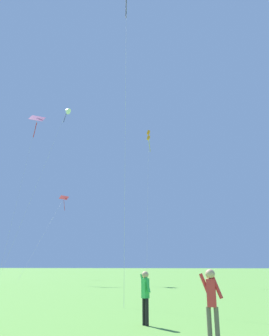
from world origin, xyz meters
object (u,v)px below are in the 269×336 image
(kite_red_high, at_px, (62,202))
(person_far_back, at_px, (145,292))
(kite_pink_low, at_px, (36,124))
(kite_orange_box, at_px, (148,137))
(person_in_blue_jacket, at_px, (212,299))
(kite_white_distant, at_px, (67,111))

(kite_red_high, distance_m, person_far_back, 40.79)
(kite_pink_low, bearing_deg, person_far_back, -57.62)
(person_far_back, bearing_deg, kite_orange_box, 95.62)
(kite_orange_box, distance_m, person_far_back, 30.38)
(kite_orange_box, bearing_deg, person_far_back, -84.38)
(kite_orange_box, bearing_deg, person_in_blue_jacket, -81.13)
(kite_white_distant, bearing_deg, person_far_back, -64.32)
(kite_pink_low, distance_m, person_far_back, 40.83)
(kite_red_high, distance_m, kite_orange_box, 18.14)
(person_far_back, bearing_deg, kite_red_high, 114.85)
(kite_pink_low, bearing_deg, kite_orange_box, -13.80)
(person_far_back, bearing_deg, person_in_blue_jacket, -52.12)
(kite_white_distant, relative_size, person_far_back, 15.24)
(kite_red_high, bearing_deg, person_far_back, -65.15)
(kite_red_high, height_order, person_far_back, kite_red_high)
(kite_pink_low, height_order, kite_white_distant, kite_white_distant)
(kite_white_distant, distance_m, person_far_back, 41.84)
(kite_pink_low, bearing_deg, kite_white_distant, 23.82)
(kite_red_high, height_order, kite_orange_box, kite_orange_box)
(kite_white_distant, height_order, person_far_back, kite_white_distant)
(kite_pink_low, height_order, person_in_blue_jacket, kite_pink_low)
(kite_white_distant, bearing_deg, person_in_blue_jacket, -63.35)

